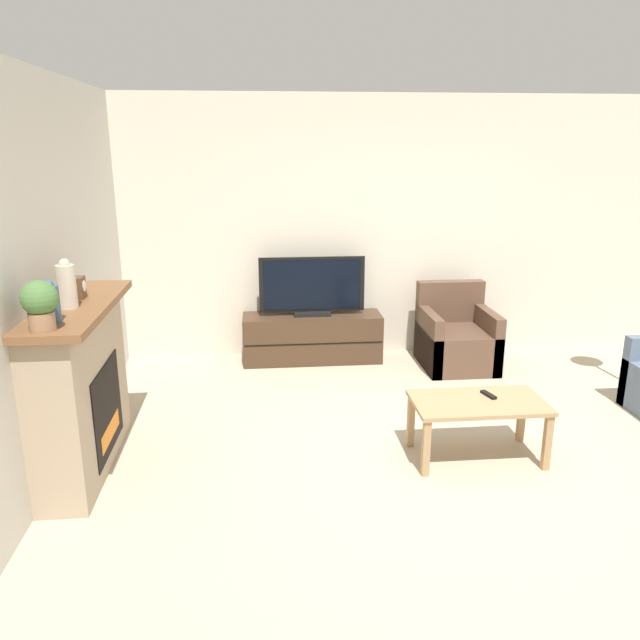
# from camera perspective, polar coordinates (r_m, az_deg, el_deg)

# --- Properties ---
(ground_plane) EXTENTS (24.00, 24.00, 0.00)m
(ground_plane) POSITION_cam_1_polar(r_m,az_deg,el_deg) (4.69, 12.70, -12.75)
(ground_plane) COLOR tan
(wall_back) EXTENTS (12.00, 0.06, 2.70)m
(wall_back) POSITION_cam_1_polar(r_m,az_deg,el_deg) (6.69, 6.54, 8.35)
(wall_back) COLOR beige
(wall_back) RESTS_ON ground
(wall_left) EXTENTS (0.06, 12.00, 2.70)m
(wall_left) POSITION_cam_1_polar(r_m,az_deg,el_deg) (4.24, -25.45, 2.54)
(wall_left) COLOR beige
(wall_left) RESTS_ON ground
(fireplace) EXTENTS (0.45, 1.46, 1.19)m
(fireplace) POSITION_cam_1_polar(r_m,az_deg,el_deg) (4.61, -21.04, -5.68)
(fireplace) COLOR tan
(fireplace) RESTS_ON ground
(mantel_vase_left) EXTENTS (0.10, 0.10, 0.26)m
(mantel_vase_left) POSITION_cam_1_polar(r_m,az_deg,el_deg) (4.00, -23.38, 1.47)
(mantel_vase_left) COLOR #385670
(mantel_vase_left) RESTS_ON fireplace
(mantel_vase_centre_left) EXTENTS (0.12, 0.12, 0.32)m
(mantel_vase_centre_left) POSITION_cam_1_polar(r_m,az_deg,el_deg) (4.30, -22.15, 2.97)
(mantel_vase_centre_left) COLOR beige
(mantel_vase_centre_left) RESTS_ON fireplace
(mantel_clock) EXTENTS (0.08, 0.11, 0.15)m
(mantel_clock) POSITION_cam_1_polar(r_m,az_deg,el_deg) (4.55, -21.18, 2.77)
(mantel_clock) COLOR brown
(mantel_clock) RESTS_ON fireplace
(potted_plant) EXTENTS (0.20, 0.20, 0.29)m
(potted_plant) POSITION_cam_1_polar(r_m,az_deg,el_deg) (3.82, -24.24, 1.42)
(potted_plant) COLOR #936B4C
(potted_plant) RESTS_ON fireplace
(tv_stand) EXTENTS (1.44, 0.42, 0.50)m
(tv_stand) POSITION_cam_1_polar(r_m,az_deg,el_deg) (6.53, -0.72, -1.64)
(tv_stand) COLOR #422D1E
(tv_stand) RESTS_ON ground
(tv) EXTENTS (1.08, 0.18, 0.61)m
(tv) POSITION_cam_1_polar(r_m,az_deg,el_deg) (6.39, -0.73, 2.93)
(tv) COLOR black
(tv) RESTS_ON tv_stand
(armchair) EXTENTS (0.70, 0.76, 0.83)m
(armchair) POSITION_cam_1_polar(r_m,az_deg,el_deg) (6.53, 12.32, -1.76)
(armchair) COLOR brown
(armchair) RESTS_ON ground
(coffee_table) EXTENTS (0.94, 0.52, 0.44)m
(coffee_table) POSITION_cam_1_polar(r_m,az_deg,el_deg) (4.65, 14.26, -7.89)
(coffee_table) COLOR #A37F56
(coffee_table) RESTS_ON ground
(remote) EXTENTS (0.08, 0.16, 0.02)m
(remote) POSITION_cam_1_polar(r_m,az_deg,el_deg) (4.72, 15.15, -6.61)
(remote) COLOR black
(remote) RESTS_ON coffee_table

